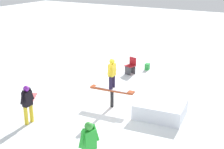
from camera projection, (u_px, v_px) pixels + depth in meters
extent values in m
plane|color=white|center=(112.00, 107.00, 12.63)|extent=(60.00, 60.00, 0.00)
cylinder|color=black|center=(112.00, 99.00, 12.52)|extent=(0.14, 0.14, 0.70)
cube|color=#A53F1E|center=(112.00, 90.00, 12.39)|extent=(1.85, 0.48, 0.08)
cube|color=white|center=(160.00, 109.00, 11.78)|extent=(1.95, 1.69, 0.57)
cube|color=white|center=(112.00, 88.00, 12.37)|extent=(1.40, 0.37, 0.03)
cylinder|color=#221937|center=(113.00, 81.00, 12.39)|extent=(0.14, 0.14, 0.51)
cylinder|color=#221937|center=(111.00, 83.00, 12.17)|extent=(0.14, 0.14, 0.51)
cube|color=yellow|center=(112.00, 70.00, 12.11)|extent=(0.22, 0.34, 0.49)
cylinder|color=yellow|center=(114.00, 66.00, 12.25)|extent=(0.10, 0.31, 0.45)
cylinder|color=yellow|center=(110.00, 69.00, 11.90)|extent=(0.10, 0.31, 0.45)
sphere|color=yellow|center=(112.00, 61.00, 12.00)|extent=(0.21, 0.21, 0.21)
cube|color=green|center=(89.00, 140.00, 8.28)|extent=(0.33, 0.41, 0.59)
cylinder|color=green|center=(96.00, 133.00, 8.38)|extent=(0.16, 0.25, 0.52)
cylinder|color=green|center=(82.00, 138.00, 8.10)|extent=(0.16, 0.25, 0.52)
sphere|color=green|center=(89.00, 126.00, 8.15)|extent=(0.23, 0.23, 0.23)
cylinder|color=gold|center=(26.00, 116.00, 11.12)|extent=(0.14, 0.14, 0.68)
cylinder|color=gold|center=(31.00, 113.00, 11.33)|extent=(0.14, 0.14, 0.68)
cube|color=black|center=(27.00, 99.00, 11.02)|extent=(0.22, 0.34, 0.55)
cylinder|color=black|center=(22.00, 97.00, 10.81)|extent=(0.09, 0.22, 0.49)
cylinder|color=black|center=(31.00, 93.00, 11.15)|extent=(0.09, 0.22, 0.49)
sphere|color=purple|center=(26.00, 89.00, 10.90)|extent=(0.21, 0.21, 0.21)
cube|color=#EB5B5F|center=(31.00, 99.00, 13.33)|extent=(0.91, 1.25, 0.02)
cube|color=#3F3F44|center=(128.00, 71.00, 16.26)|extent=(0.39, 0.14, 0.44)
cube|color=#3F3F44|center=(132.00, 69.00, 16.50)|extent=(0.39, 0.14, 0.44)
cube|color=#B3161E|center=(130.00, 66.00, 16.30)|extent=(0.54, 0.54, 0.04)
cube|color=#B3161E|center=(133.00, 61.00, 16.36)|extent=(0.43, 0.15, 0.40)
cube|color=green|center=(147.00, 67.00, 17.10)|extent=(0.26, 0.33, 0.34)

